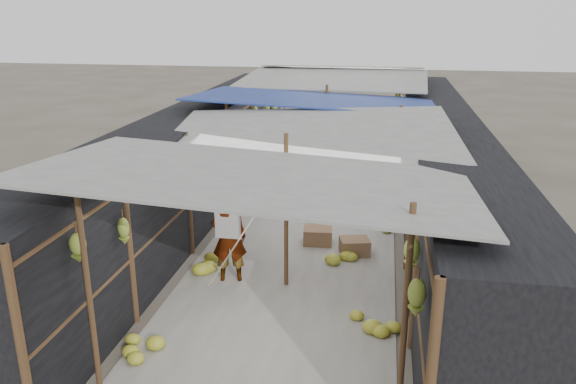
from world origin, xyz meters
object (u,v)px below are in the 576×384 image
Objects in this scene: black_basin at (389,179)px; vendor_elderly at (229,238)px; vendor_seated at (373,204)px; shopper_blue at (307,149)px; crate_near at (318,236)px.

black_basin is 0.36× the size of vendor_elderly.
shopper_blue is at bearing -162.97° from vendor_seated.
vendor_seated is (1.88, -3.05, -0.43)m from shopper_blue.
shopper_blue is (-0.85, 4.55, 0.65)m from crate_near.
shopper_blue reaches higher than black_basin.
black_basin is at bearing -14.48° from shopper_blue.
vendor_seated is at bearing -96.77° from black_basin.
vendor_elderly is at bearing -108.03° from shopper_blue.
black_basin is 0.75× the size of vendor_seated.
crate_near is 4.75m from black_basin.
vendor_elderly is at bearing -49.41° from vendor_seated.
shopper_blue is (0.44, 6.37, 0.02)m from vendor_elderly.
crate_near is 4.67m from shopper_blue.
vendor_seated is at bearing -137.46° from vendor_elderly.
crate_near is at bearing -48.99° from vendor_seated.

